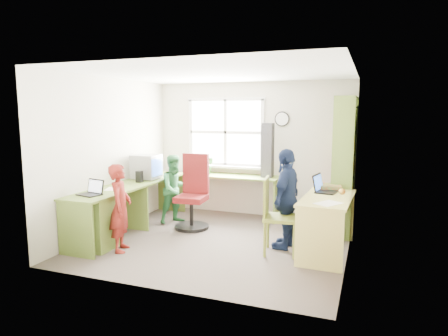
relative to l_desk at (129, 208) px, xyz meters
name	(u,v)px	position (x,y,z in m)	size (l,w,h in m)	color
room	(221,158)	(1.32, 0.38, 0.76)	(3.64, 3.44, 2.44)	#494039
l_desk	(129,208)	(0.00, 0.00, 0.00)	(2.38, 2.95, 0.75)	olive
right_desk	(327,212)	(2.83, 0.36, 0.10)	(0.67, 1.35, 0.77)	#DFD86F
bookshelf	(344,168)	(2.96, 1.47, 0.55)	(0.30, 1.02, 2.10)	olive
swivel_chair	(193,196)	(0.66, 0.84, 0.06)	(0.59, 0.59, 1.19)	black
wooden_chair	(275,213)	(2.18, 0.12, 0.10)	(0.50, 0.50, 1.02)	olive
crt_monitor	(146,167)	(-0.19, 0.82, 0.50)	(0.43, 0.38, 0.41)	#97979B
laptop_left	(92,191)	(-0.22, -0.55, 0.34)	(0.35, 0.31, 0.21)	black
laptop_right	(323,188)	(2.73, 0.67, 0.37)	(0.35, 0.40, 0.25)	black
speaker_a	(139,177)	(-0.14, 0.52, 0.39)	(0.09, 0.09, 0.18)	black
speaker_b	(154,171)	(-0.21, 1.10, 0.38)	(0.10, 0.10, 0.18)	black
cd_tower	(268,150)	(1.66, 1.73, 0.76)	(0.20, 0.18, 0.94)	black
game_box	(330,187)	(2.80, 0.91, 0.34)	(0.36, 0.36, 0.06)	#B52E16
paper_a	(113,189)	(-0.19, -0.10, 0.30)	(0.30, 0.35, 0.00)	white
paper_b	(328,203)	(2.88, -0.04, 0.31)	(0.36, 0.39, 0.00)	white
potted_plant	(209,165)	(0.56, 1.73, 0.45)	(0.17, 0.13, 0.30)	#2F752E
person_red	(120,208)	(0.21, -0.52, 0.14)	(0.43, 0.28, 1.19)	maroon
person_green	(175,189)	(0.26, 0.99, 0.12)	(0.56, 0.44, 1.16)	#2F773E
person_navy	(286,199)	(2.28, 0.38, 0.24)	(0.81, 0.34, 1.38)	#162245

